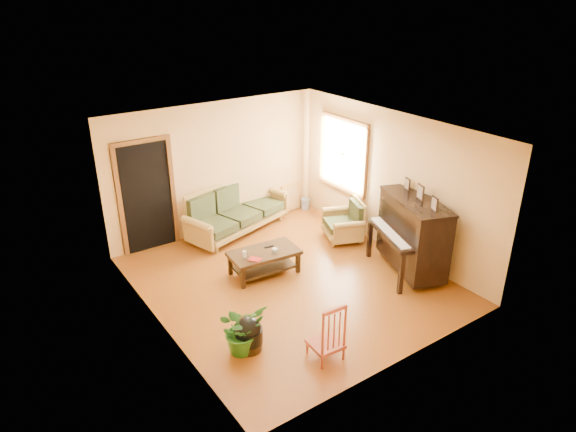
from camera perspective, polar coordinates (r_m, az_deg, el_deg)
floor at (r=8.75m, az=0.18°, el=-7.19°), size 5.00×5.00×0.00m
doorway at (r=9.71m, az=-15.40°, el=1.99°), size 1.08×0.16×2.05m
window at (r=10.32m, az=6.17°, el=6.84°), size 0.12×1.36×1.46m
sofa at (r=10.28m, az=-5.60°, el=0.73°), size 2.41×1.53×0.96m
coffee_table at (r=8.86m, az=-2.66°, el=-5.16°), size 1.23×0.74×0.43m
armchair at (r=10.00m, az=6.11°, el=-0.49°), size 1.01×1.03×0.80m
piano at (r=8.99m, az=13.69°, el=-2.16°), size 1.36×1.72×1.33m
footstool at (r=7.20m, az=-4.40°, el=-13.30°), size 0.39×0.39×0.37m
red_chair at (r=6.91m, az=4.24°, el=-12.53°), size 0.43×0.47×0.87m
leaning_frame at (r=11.27m, az=0.31°, el=2.13°), size 0.49×0.18×0.64m
ceramic_crock at (r=11.43m, az=1.91°, el=1.37°), size 0.21×0.21×0.24m
potted_plant at (r=7.07m, az=-5.18°, el=-12.37°), size 0.72×0.65×0.71m
book at (r=8.44m, az=-3.91°, el=-5.07°), size 0.24×0.25×0.02m
candle at (r=8.58m, az=-4.85°, el=-4.24°), size 0.07×0.07×0.11m
glass_jar at (r=8.72m, az=-1.46°, el=-3.82°), size 0.10×0.10×0.07m
remote at (r=8.90m, az=-2.14°, el=-3.39°), size 0.17×0.07×0.02m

